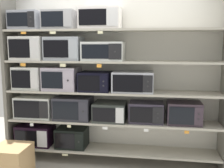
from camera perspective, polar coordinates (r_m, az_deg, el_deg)
name	(u,v)px	position (r m, az deg, el deg)	size (l,w,h in m)	color
back_panel	(114,77)	(3.96, 0.52, 1.57)	(3.24, 0.04, 2.50)	beige
upright_left	(11,77)	(4.25, -21.12, 1.48)	(0.05, 0.42, 2.50)	#68645B
shelf_0	(112,149)	(4.01, 0.00, -14.07)	(3.04, 0.42, 0.03)	#ADA899
microwave_0	(36,134)	(4.28, -16.30, -10.51)	(0.53, 0.36, 0.31)	black
microwave_1	(72,137)	(4.08, -8.69, -11.35)	(0.45, 0.36, 0.29)	black
price_tag_0	(29,152)	(4.18, -17.60, -14.03)	(0.06, 0.00, 0.03)	beige
price_tag_1	(65,155)	(3.98, -10.19, -14.94)	(0.09, 0.00, 0.03)	beige
shelf_1	(112,121)	(3.86, 0.00, -8.10)	(3.04, 0.42, 0.03)	#ADA899
microwave_2	(35,107)	(4.16, -16.37, -4.79)	(0.56, 0.34, 0.31)	silver
microwave_3	(73,108)	(3.94, -8.40, -5.14)	(0.54, 0.39, 0.33)	#2C2C35
microwave_4	(110,111)	(3.82, -0.42, -5.96)	(0.46, 0.43, 0.27)	#2B302D
microwave_5	(146,112)	(3.77, 7.45, -6.08)	(0.48, 0.34, 0.29)	#2F2A39
microwave_6	(184,113)	(3.79, 15.41, -6.09)	(0.47, 0.34, 0.30)	#352A34
price_tag_2	(32,125)	(4.01, -17.09, -8.45)	(0.05, 0.00, 0.04)	white
price_tag_3	(69,126)	(3.80, -9.34, -9.06)	(0.05, 0.00, 0.04)	beige
price_tag_4	(105,128)	(3.68, -1.53, -9.58)	(0.07, 0.00, 0.04)	white
price_tag_5	(146,130)	(3.63, 7.43, -9.96)	(0.06, 0.00, 0.04)	white
price_tag_6	(187,132)	(3.65, 15.97, -10.06)	(0.06, 0.00, 0.04)	orange
shelf_2	(112,92)	(3.76, 0.00, -1.73)	(3.04, 0.42, 0.03)	#ADA899
microwave_7	(30,78)	(4.11, -17.46, 1.30)	(0.43, 0.36, 0.33)	silver
microwave_8	(62,78)	(3.91, -10.87, 1.21)	(0.49, 0.42, 0.33)	#A49AAB
microwave_9	(95,81)	(3.78, -3.63, 0.61)	(0.44, 0.43, 0.27)	black
microwave_10	(133,82)	(3.70, 4.63, 0.53)	(0.57, 0.41, 0.28)	#B2B7C3
shelf_3	(112,62)	(3.71, 0.00, 4.89)	(3.04, 0.42, 0.03)	#ADA899
microwave_11	(30,48)	(4.07, -17.44, 7.42)	(0.47, 0.41, 0.34)	silver
microwave_12	(64,49)	(3.87, -10.35, 7.58)	(0.51, 0.38, 0.33)	#9AA2AC
microwave_13	(104,51)	(3.72, -1.82, 7.15)	(0.58, 0.42, 0.26)	silver
price_tag_7	(23,65)	(3.90, -18.80, 4.00)	(0.08, 0.00, 0.04)	orange
price_tag_8	(63,65)	(3.66, -10.67, 4.04)	(0.08, 0.00, 0.04)	beige
price_tag_9	(99,66)	(3.52, -2.82, 3.99)	(0.07, 0.00, 0.05)	orange
shelf_4	(112,30)	(3.71, 0.00, 11.62)	(3.04, 0.42, 0.03)	#ADA899
microwave_14	(27,21)	(4.10, -18.02, 12.97)	(0.42, 0.42, 0.26)	#989CA9
microwave_15	(61,20)	(3.90, -11.15, 13.47)	(0.45, 0.39, 0.26)	#9E9FA3
microwave_16	(100,18)	(3.74, -2.57, 14.09)	(0.56, 0.36, 0.30)	silver
price_tag_10	(24,33)	(3.88, -18.71, 10.51)	(0.08, 0.00, 0.03)	orange
price_tag_11	(53,33)	(3.70, -12.79, 10.85)	(0.09, 0.00, 0.03)	beige
price_tag_12	(100,32)	(3.51, -2.56, 11.18)	(0.07, 0.00, 0.03)	beige
shipping_carton	(12,162)	(3.78, -20.92, -15.63)	(0.43, 0.43, 0.44)	tan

